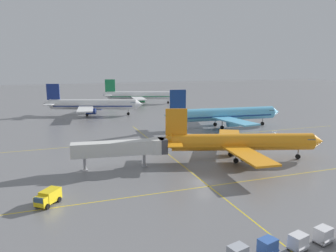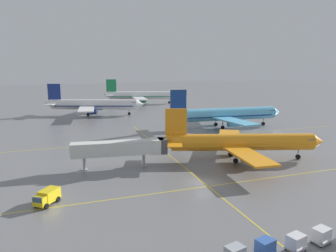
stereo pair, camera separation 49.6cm
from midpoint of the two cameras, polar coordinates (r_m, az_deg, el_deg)
ground_plane at (r=57.36m, az=6.49°, el=-9.91°), size 600.00×600.00×0.00m
airliner_front_gate at (r=70.51m, az=12.88°, el=-2.87°), size 35.36×30.20×11.22m
airliner_second_row at (r=105.25m, az=10.06°, el=2.04°), size 40.44×34.77×12.57m
airliner_third_row at (r=132.58m, az=-13.05°, el=3.75°), size 39.30×33.64×12.58m
airliner_far_left_stand at (r=166.98m, az=-4.66°, el=5.44°), size 39.54×33.76×12.54m
taxiway_markings at (r=70.85m, az=1.09°, el=-5.73°), size 125.62×76.79×0.01m
service_truck_red_van at (r=51.45m, az=-20.48°, el=-11.68°), size 3.98×4.37×2.10m
baggage_cart_row_second at (r=38.49m, az=17.32°, el=-19.84°), size 2.87×2.11×1.86m
baggage_cart_row_middle at (r=40.41m, az=22.20°, el=-18.59°), size 2.87×2.11×1.86m
baggage_cart_row_fourth at (r=42.94m, az=25.96°, el=-17.07°), size 2.87×2.11×1.86m
jet_bridge at (r=64.05m, az=-7.15°, el=-3.87°), size 18.94×4.99×5.58m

